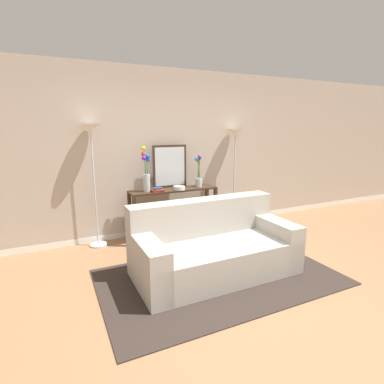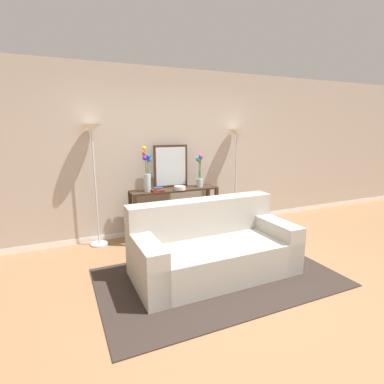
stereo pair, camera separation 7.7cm
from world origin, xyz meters
name	(u,v)px [view 1 (the left image)]	position (x,y,z in m)	size (l,w,h in m)	color
ground_plane	(238,294)	(0.00, 0.00, -0.01)	(16.00, 16.00, 0.02)	#936B47
back_wall	(164,153)	(0.00, 2.30, 1.35)	(12.00, 0.15, 2.70)	white
area_rug	(220,277)	(-0.01, 0.39, 0.01)	(2.80, 1.70, 0.01)	#332823
couch	(213,249)	(-0.01, 0.55, 0.31)	(1.97, 0.95, 0.88)	#ADA89E
console_table	(174,204)	(0.03, 1.94, 0.56)	(1.43, 0.36, 0.80)	#382619
floor_lamp_left	(92,152)	(-1.18, 2.06, 1.43)	(0.28, 0.28, 1.82)	silver
floor_lamp_right	(235,150)	(1.26, 2.06, 1.37)	(0.28, 0.28, 1.74)	silver
wall_mirror	(170,166)	(0.02, 2.08, 1.15)	(0.58, 0.02, 0.69)	#382619
vase_tall_flowers	(146,174)	(-0.43, 1.93, 1.08)	(0.14, 0.11, 0.70)	silver
vase_short_flowers	(199,171)	(0.48, 1.94, 1.06)	(0.13, 0.12, 0.54)	silver
fruit_bowl	(179,188)	(0.08, 1.83, 0.84)	(0.19, 0.19, 0.06)	silver
book_stack	(157,190)	(-0.28, 1.84, 0.83)	(0.20, 0.14, 0.07)	maroon
book_row_under_console	(154,236)	(-0.33, 1.94, 0.06)	(0.47, 0.18, 0.13)	slate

